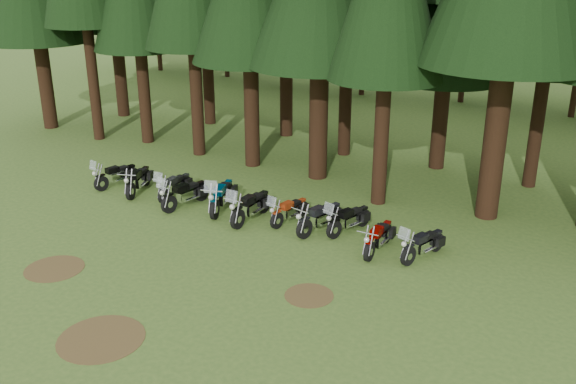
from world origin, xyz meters
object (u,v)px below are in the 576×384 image
at_px(motorcycle_3, 185,195).
at_px(motorcycle_10, 423,245).
at_px(motorcycle_1, 138,181).
at_px(motorcycle_2, 175,186).
at_px(motorcycle_7, 320,218).
at_px(motorcycle_8, 349,220).
at_px(motorcycle_9, 378,239).
at_px(motorcycle_6, 289,211).
at_px(motorcycle_5, 251,207).
at_px(motorcycle_0, 116,176).
at_px(motorcycle_4, 221,197).

bearing_deg(motorcycle_3, motorcycle_10, 12.17).
height_order(motorcycle_1, motorcycle_2, motorcycle_2).
bearing_deg(motorcycle_7, motorcycle_8, 37.55).
bearing_deg(motorcycle_9, motorcycle_6, 169.57).
xyz_separation_m(motorcycle_3, motorcycle_6, (4.13, 0.70, -0.06)).
bearing_deg(motorcycle_2, motorcycle_5, -10.68).
bearing_deg(motorcycle_6, motorcycle_5, -147.50).
relative_size(motorcycle_2, motorcycle_7, 0.94).
distance_m(motorcycle_0, motorcycle_5, 6.69).
height_order(motorcycle_3, motorcycle_5, motorcycle_5).
height_order(motorcycle_5, motorcycle_8, motorcycle_5).
distance_m(motorcycle_3, motorcycle_4, 1.44).
xyz_separation_m(motorcycle_1, motorcycle_10, (11.74, 0.11, -0.03)).
relative_size(motorcycle_4, motorcycle_5, 1.02).
height_order(motorcycle_0, motorcycle_2, motorcycle_0).
distance_m(motorcycle_1, motorcycle_9, 10.34).
height_order(motorcycle_4, motorcycle_7, motorcycle_4).
xyz_separation_m(motorcycle_2, motorcycle_4, (2.36, -0.16, 0.08)).
height_order(motorcycle_2, motorcycle_6, motorcycle_2).
height_order(motorcycle_0, motorcycle_1, motorcycle_0).
height_order(motorcycle_3, motorcycle_4, motorcycle_4).
bearing_deg(motorcycle_6, motorcycle_2, -169.13).
height_order(motorcycle_2, motorcycle_4, motorcycle_4).
height_order(motorcycle_4, motorcycle_6, motorcycle_4).
relative_size(motorcycle_8, motorcycle_9, 0.99).
xyz_separation_m(motorcycle_4, motorcycle_10, (7.77, -0.04, -0.08)).
distance_m(motorcycle_2, motorcycle_4, 2.36).
xyz_separation_m(motorcycle_2, motorcycle_5, (3.83, -0.43, 0.06)).
distance_m(motorcycle_3, motorcycle_7, 5.45).
height_order(motorcycle_2, motorcycle_10, motorcycle_2).
xyz_separation_m(motorcycle_4, motorcycle_9, (6.38, -0.29, -0.08)).
bearing_deg(motorcycle_0, motorcycle_5, 9.20).
xyz_separation_m(motorcycle_8, motorcycle_9, (1.45, -0.86, -0.01)).
bearing_deg(motorcycle_6, motorcycle_10, 5.95).
xyz_separation_m(motorcycle_9, motorcycle_10, (1.40, 0.25, -0.00)).
bearing_deg(motorcycle_7, motorcycle_5, -157.60).
bearing_deg(motorcycle_1, motorcycle_5, -21.95).
distance_m(motorcycle_2, motorcycle_9, 8.75).
height_order(motorcycle_1, motorcycle_3, motorcycle_3).
distance_m(motorcycle_9, motorcycle_10, 1.42).
relative_size(motorcycle_3, motorcycle_10, 1.10).
bearing_deg(motorcycle_2, motorcycle_8, -1.10).
distance_m(motorcycle_4, motorcycle_6, 2.77).
xyz_separation_m(motorcycle_6, motorcycle_10, (5.02, -0.32, 0.02)).
xyz_separation_m(motorcycle_5, motorcycle_9, (4.91, -0.02, -0.06)).
bearing_deg(motorcycle_5, motorcycle_0, 178.75).
xyz_separation_m(motorcycle_0, motorcycle_2, (2.86, 0.24, -0.00)).
height_order(motorcycle_1, motorcycle_7, same).
distance_m(motorcycle_4, motorcycle_5, 1.49).
bearing_deg(motorcycle_0, motorcycle_4, 11.69).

